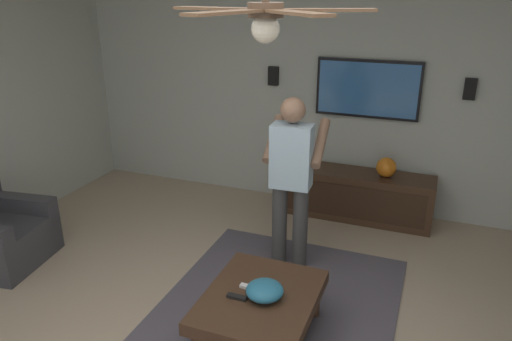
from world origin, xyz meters
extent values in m
cube|color=#B2B7AD|center=(3.09, 0.00, 1.35)|extent=(0.10, 6.63, 2.70)
cube|color=#514C56|center=(0.60, -0.07, 0.01)|extent=(2.65, 1.91, 0.01)
cube|color=#38383D|center=(0.54, 2.67, 0.20)|extent=(0.90, 0.90, 0.40)
cube|color=#38383D|center=(0.86, 2.71, 0.28)|extent=(0.27, 0.81, 0.56)
cube|color=#422B1C|center=(0.40, -0.07, 0.35)|extent=(1.00, 0.80, 0.10)
cylinder|color=#422B1C|center=(0.82, -0.39, 0.15)|extent=(0.07, 0.07, 0.30)
cylinder|color=#422B1C|center=(0.82, 0.25, 0.15)|extent=(0.07, 0.07, 0.30)
cube|color=#382417|center=(0.40, -0.07, 0.10)|extent=(0.88, 0.68, 0.03)
cube|color=#422B1C|center=(2.76, -0.35, 0.28)|extent=(0.44, 1.70, 0.55)
cube|color=#352216|center=(2.54, -0.35, 0.28)|extent=(0.01, 1.56, 0.39)
cube|color=black|center=(3.00, -0.35, 1.46)|extent=(0.05, 1.14, 0.64)
cube|color=#3266A3|center=(2.97, -0.35, 1.46)|extent=(0.01, 1.08, 0.58)
cylinder|color=#3F3F3F|center=(1.50, -0.05, 0.41)|extent=(0.14, 0.14, 0.82)
cylinder|color=#3F3F3F|center=(1.49, 0.15, 0.41)|extent=(0.14, 0.14, 0.82)
cube|color=silver|center=(1.49, 0.05, 1.11)|extent=(0.24, 0.37, 0.58)
sphere|color=#997056|center=(1.49, 0.05, 1.53)|extent=(0.22, 0.22, 0.22)
cylinder|color=#997056|center=(1.68, -0.16, 1.20)|extent=(0.48, 0.12, 0.37)
cylinder|color=#997056|center=(1.66, 0.28, 1.20)|extent=(0.48, 0.12, 0.37)
cube|color=white|center=(1.87, 0.07, 1.10)|extent=(0.04, 0.05, 0.16)
ellipsoid|color=teal|center=(0.38, -0.11, 0.46)|extent=(0.28, 0.28, 0.12)
cube|color=white|center=(0.44, 0.04, 0.41)|extent=(0.05, 0.15, 0.02)
cube|color=black|center=(0.30, 0.08, 0.41)|extent=(0.04, 0.15, 0.02)
sphere|color=orange|center=(2.75, -0.66, 0.66)|extent=(0.22, 0.22, 0.22)
cube|color=black|center=(3.01, -1.39, 1.53)|extent=(0.06, 0.12, 0.22)
cube|color=black|center=(3.01, 0.75, 1.53)|extent=(0.06, 0.12, 0.22)
cylinder|color=#4C3828|center=(0.22, -0.16, 2.40)|extent=(0.20, 0.20, 0.08)
sphere|color=silver|center=(0.22, -0.16, 2.30)|extent=(0.16, 0.16, 0.16)
cube|color=brown|center=(0.52, -0.06, 2.40)|extent=(0.57, 0.29, 0.02)
cube|color=brown|center=(0.27, 0.16, 2.40)|extent=(0.21, 0.57, 0.02)
cube|color=brown|center=(-0.09, -0.07, 2.40)|extent=(0.57, 0.27, 0.02)
cube|color=brown|center=(0.00, -0.39, 2.40)|extent=(0.48, 0.49, 0.02)
cube|color=brown|center=(0.34, -0.46, 2.40)|extent=(0.31, 0.57, 0.02)
camera|label=1|loc=(-2.39, -1.11, 2.52)|focal=33.84mm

